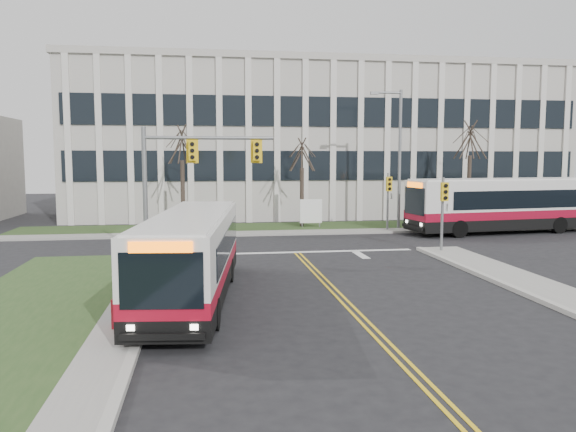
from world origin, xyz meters
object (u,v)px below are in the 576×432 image
at_px(streetlight, 397,151).
at_px(bus_main, 192,258).
at_px(directory_sign, 311,212).
at_px(newspaper_box_red, 123,315).
at_px(bus_cross, 504,206).
at_px(newspaper_box_blue, 128,306).

height_order(streetlight, bus_main, streetlight).
xyz_separation_m(directory_sign, newspaper_box_red, (-9.30, -21.54, -0.70)).
distance_m(directory_sign, newspaper_box_red, 23.47).
xyz_separation_m(directory_sign, bus_cross, (11.84, -3.75, 0.53)).
height_order(bus_main, newspaper_box_blue, bus_main).
bearing_deg(bus_main, bus_cross, 43.16).
relative_size(bus_main, newspaper_box_red, 11.31).
bearing_deg(streetlight, bus_main, -127.61).
height_order(bus_main, newspaper_box_red, bus_main).
distance_m(directory_sign, bus_cross, 12.43).
relative_size(directory_sign, bus_cross, 0.16).
xyz_separation_m(bus_main, newspaper_box_red, (-1.80, -3.32, -0.96)).
distance_m(bus_main, bus_cross, 24.16).
bearing_deg(bus_cross, newspaper_box_blue, -58.86).
bearing_deg(bus_cross, directory_sign, -114.97).
bearing_deg(directory_sign, newspaper_box_blue, -114.30).
height_order(newspaper_box_blue, newspaper_box_red, same).
bearing_deg(newspaper_box_red, bus_cross, 54.20).
bearing_deg(bus_cross, newspaper_box_red, -57.33).
bearing_deg(newspaper_box_red, newspaper_box_blue, 104.13).
xyz_separation_m(bus_cross, newspaper_box_red, (-21.14, -17.79, -1.22)).
bearing_deg(directory_sign, streetlight, -13.23).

